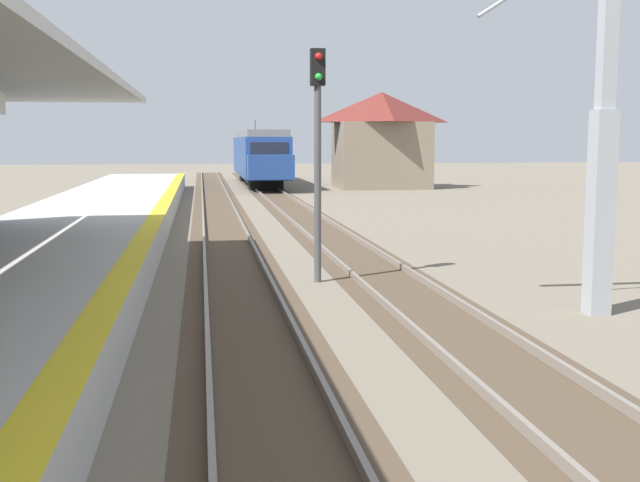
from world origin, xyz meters
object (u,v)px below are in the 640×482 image
approaching_train (259,155)px  distant_trackside_house (381,138)px  catenary_pylon_far_side (589,118)px  rail_signal_post (318,141)px

approaching_train → distant_trackside_house: distant_trackside_house is taller
catenary_pylon_far_side → distant_trackside_house: size_ratio=1.14×
catenary_pylon_far_side → distant_trackside_house: catenary_pylon_far_side is taller
catenary_pylon_far_side → distant_trackside_house: bearing=82.6°
approaching_train → catenary_pylon_far_side: 44.26m
rail_signal_post → approaching_train: bearing=87.7°
rail_signal_post → distant_trackside_house: 36.34m
approaching_train → distant_trackside_house: (7.85, -4.97, 1.16)m
rail_signal_post → catenary_pylon_far_side: bearing=-43.4°
rail_signal_post → catenary_pylon_far_side: size_ratio=0.69×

